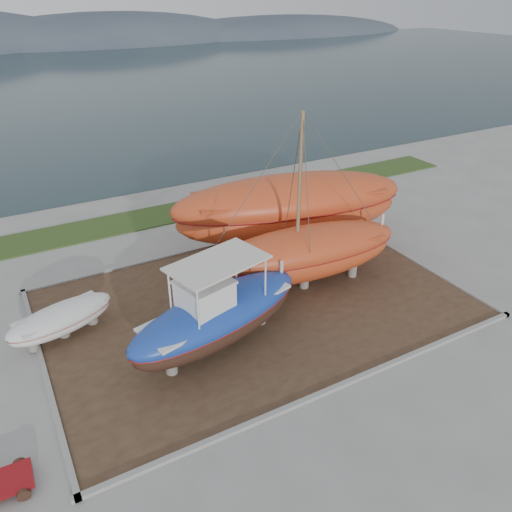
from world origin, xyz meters
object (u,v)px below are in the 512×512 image
blue_caique (218,306)px  orange_bare_hull (290,215)px  orange_sailboat (308,206)px  white_dinghy (62,322)px  red_trailer (2,487)px

blue_caique → orange_bare_hull: bearing=25.2°
orange_sailboat → white_dinghy: bearing=177.2°
blue_caique → white_dinghy: size_ratio=1.79×
orange_sailboat → red_trailer: orange_sailboat is taller
orange_bare_hull → red_trailer: 17.32m
blue_caique → orange_sailboat: size_ratio=0.85×
orange_sailboat → orange_bare_hull: orange_sailboat is taller
white_dinghy → red_trailer: white_dinghy is taller
white_dinghy → orange_sailboat: bearing=-24.8°
blue_caique → orange_bare_hull: orange_bare_hull is taller
blue_caique → white_dinghy: 6.54m
white_dinghy → orange_sailboat: orange_sailboat is taller
orange_sailboat → red_trailer: bearing=-154.3°
blue_caique → red_trailer: 8.84m
white_dinghy → orange_sailboat: size_ratio=0.47×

